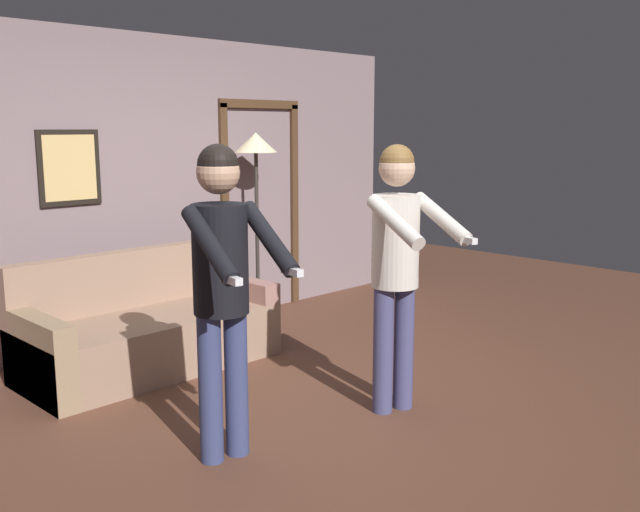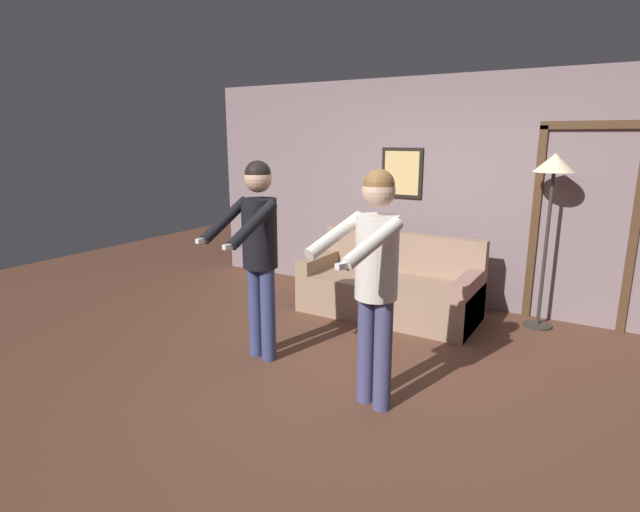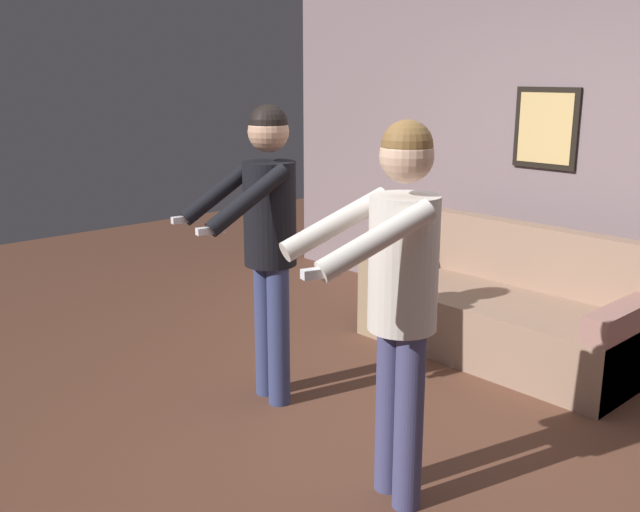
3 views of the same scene
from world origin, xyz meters
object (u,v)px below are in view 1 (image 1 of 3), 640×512
(couch, at_px, (147,332))
(person_standing_right, at_px, (397,253))
(torchiere_lamp, at_px, (256,159))
(person_standing_left, at_px, (222,273))

(couch, relative_size, person_standing_right, 1.11)
(couch, distance_m, person_standing_right, 2.14)
(torchiere_lamp, height_order, person_standing_right, torchiere_lamp)
(person_standing_right, bearing_deg, couch, 109.46)
(torchiere_lamp, relative_size, person_standing_right, 1.03)
(torchiere_lamp, height_order, person_standing_left, torchiere_lamp)
(torchiere_lamp, bearing_deg, person_standing_right, -109.41)
(person_standing_left, xyz_separation_m, person_standing_right, (1.19, -0.23, -0.01))
(couch, distance_m, person_standing_left, 1.90)
(person_standing_left, height_order, person_standing_right, person_standing_left)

